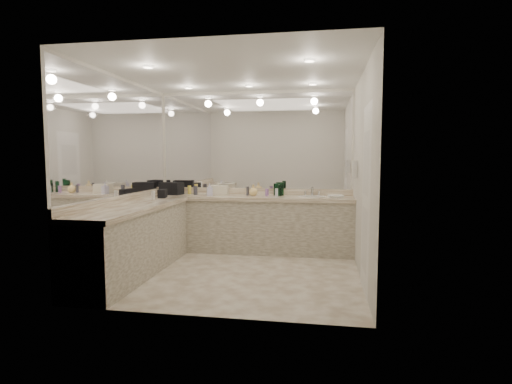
% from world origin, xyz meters
% --- Properties ---
extents(floor, '(3.20, 3.20, 0.00)m').
position_xyz_m(floor, '(0.00, 0.00, 0.00)').
color(floor, beige).
rests_on(floor, ground).
extents(ceiling, '(3.20, 3.20, 0.00)m').
position_xyz_m(ceiling, '(0.00, 0.00, 2.60)').
color(ceiling, white).
rests_on(ceiling, floor).
extents(wall_back, '(3.20, 0.02, 2.60)m').
position_xyz_m(wall_back, '(0.00, 1.50, 1.30)').
color(wall_back, beige).
rests_on(wall_back, floor).
extents(wall_left, '(0.02, 3.00, 2.60)m').
position_xyz_m(wall_left, '(-1.60, 0.00, 1.30)').
color(wall_left, beige).
rests_on(wall_left, floor).
extents(wall_right, '(0.02, 3.00, 2.60)m').
position_xyz_m(wall_right, '(1.60, 0.00, 1.30)').
color(wall_right, beige).
rests_on(wall_right, floor).
extents(vanity_back_base, '(3.20, 0.60, 0.84)m').
position_xyz_m(vanity_back_base, '(0.00, 1.20, 0.42)').
color(vanity_back_base, beige).
rests_on(vanity_back_base, floor).
extents(vanity_back_top, '(3.20, 0.64, 0.06)m').
position_xyz_m(vanity_back_top, '(0.00, 1.19, 0.87)').
color(vanity_back_top, '#F2E4CC').
rests_on(vanity_back_top, vanity_back_base).
extents(vanity_left_base, '(0.60, 2.40, 0.84)m').
position_xyz_m(vanity_left_base, '(-1.30, -0.30, 0.42)').
color(vanity_left_base, beige).
rests_on(vanity_left_base, floor).
extents(vanity_left_top, '(0.64, 2.42, 0.06)m').
position_xyz_m(vanity_left_top, '(-1.29, -0.30, 0.87)').
color(vanity_left_top, '#F2E4CC').
rests_on(vanity_left_top, vanity_left_base).
extents(backsplash_back, '(3.20, 0.04, 0.10)m').
position_xyz_m(backsplash_back, '(0.00, 1.48, 0.95)').
color(backsplash_back, '#F2E4CC').
rests_on(backsplash_back, vanity_back_top).
extents(backsplash_left, '(0.04, 3.00, 0.10)m').
position_xyz_m(backsplash_left, '(-1.58, 0.00, 0.95)').
color(backsplash_left, '#F2E4CC').
rests_on(backsplash_left, vanity_left_top).
extents(mirror_back, '(3.12, 0.01, 1.55)m').
position_xyz_m(mirror_back, '(0.00, 1.49, 1.77)').
color(mirror_back, white).
rests_on(mirror_back, wall_back).
extents(mirror_left, '(0.01, 2.92, 1.55)m').
position_xyz_m(mirror_left, '(-1.59, 0.00, 1.77)').
color(mirror_left, white).
rests_on(mirror_left, wall_left).
extents(sink, '(0.44, 0.44, 0.03)m').
position_xyz_m(sink, '(0.95, 1.20, 0.90)').
color(sink, white).
rests_on(sink, vanity_back_top).
extents(faucet, '(0.24, 0.16, 0.14)m').
position_xyz_m(faucet, '(0.95, 1.41, 0.97)').
color(faucet, silver).
rests_on(faucet, vanity_back_top).
extents(wall_phone, '(0.06, 0.10, 0.24)m').
position_xyz_m(wall_phone, '(1.56, 0.70, 1.35)').
color(wall_phone, white).
rests_on(wall_phone, wall_right).
extents(door, '(0.02, 0.82, 2.10)m').
position_xyz_m(door, '(1.59, -0.50, 1.05)').
color(door, white).
rests_on(door, wall_right).
extents(black_toiletry_bag, '(0.39, 0.28, 0.20)m').
position_xyz_m(black_toiletry_bag, '(-1.35, 1.19, 1.00)').
color(black_toiletry_bag, black).
rests_on(black_toiletry_bag, vanity_back_top).
extents(black_bag_spill, '(0.16, 0.26, 0.13)m').
position_xyz_m(black_bag_spill, '(-1.30, 0.69, 0.97)').
color(black_bag_spill, black).
rests_on(black_bag_spill, vanity_left_top).
extents(cream_cosmetic_case, '(0.29, 0.19, 0.16)m').
position_xyz_m(cream_cosmetic_case, '(-0.56, 1.26, 0.98)').
color(cream_cosmetic_case, beige).
rests_on(cream_cosmetic_case, vanity_back_top).
extents(hand_towel, '(0.25, 0.19, 0.04)m').
position_xyz_m(hand_towel, '(1.32, 1.14, 0.92)').
color(hand_towel, white).
rests_on(hand_towel, vanity_back_top).
extents(lotion_left, '(0.05, 0.05, 0.12)m').
position_xyz_m(lotion_left, '(-1.30, 0.35, 0.96)').
color(lotion_left, white).
rests_on(lotion_left, vanity_left_top).
extents(soap_bottle_a, '(0.10, 0.10, 0.22)m').
position_xyz_m(soap_bottle_a, '(-0.59, 1.30, 1.01)').
color(soap_bottle_a, silver).
rests_on(soap_bottle_a, vanity_back_top).
extents(soap_bottle_b, '(0.12, 0.12, 0.20)m').
position_xyz_m(soap_bottle_b, '(-0.68, 1.12, 1.00)').
color(soap_bottle_b, silver).
rests_on(soap_bottle_b, vanity_back_top).
extents(soap_bottle_c, '(0.15, 0.15, 0.18)m').
position_xyz_m(soap_bottle_c, '(0.02, 1.23, 0.99)').
color(soap_bottle_c, '#FFD984').
rests_on(soap_bottle_c, vanity_back_top).
extents(green_bottle_0, '(0.07, 0.07, 0.18)m').
position_xyz_m(green_bottle_0, '(0.44, 1.26, 0.99)').
color(green_bottle_0, '#104124').
rests_on(green_bottle_0, vanity_back_top).
extents(green_bottle_1, '(0.07, 0.07, 0.19)m').
position_xyz_m(green_bottle_1, '(0.37, 1.33, 1.00)').
color(green_bottle_1, '#104124').
rests_on(green_bottle_1, vanity_back_top).
extents(green_bottle_2, '(0.06, 0.06, 0.22)m').
position_xyz_m(green_bottle_2, '(0.47, 1.30, 1.01)').
color(green_bottle_2, '#104124').
rests_on(green_bottle_2, vanity_back_top).
extents(amenity_bottle_0, '(0.06, 0.06, 0.14)m').
position_xyz_m(amenity_bottle_0, '(-1.08, 1.31, 0.97)').
color(amenity_bottle_0, '#F2D84C').
rests_on(amenity_bottle_0, vanity_back_top).
extents(amenity_bottle_1, '(0.04, 0.04, 0.14)m').
position_xyz_m(amenity_bottle_1, '(-1.27, 1.19, 0.97)').
color(amenity_bottle_1, white).
rests_on(amenity_bottle_1, vanity_back_top).
extents(amenity_bottle_2, '(0.05, 0.05, 0.13)m').
position_xyz_m(amenity_bottle_2, '(0.40, 1.17, 0.96)').
color(amenity_bottle_2, silver).
rests_on(amenity_bottle_2, vanity_back_top).
extents(amenity_bottle_3, '(0.07, 0.07, 0.15)m').
position_xyz_m(amenity_bottle_3, '(-0.95, 1.22, 0.97)').
color(amenity_bottle_3, '#3F3F4C').
rests_on(amenity_bottle_3, vanity_back_top).
extents(amenity_bottle_4, '(0.05, 0.05, 0.14)m').
position_xyz_m(amenity_bottle_4, '(-0.08, 1.25, 0.97)').
color(amenity_bottle_4, '#3F3F4C').
rests_on(amenity_bottle_4, vanity_back_top).
extents(amenity_bottle_5, '(0.06, 0.06, 0.12)m').
position_xyz_m(amenity_bottle_5, '(0.24, 1.22, 0.96)').
color(amenity_bottle_5, '#9966B2').
rests_on(amenity_bottle_5, vanity_back_top).
extents(amenity_bottle_6, '(0.04, 0.04, 0.10)m').
position_xyz_m(amenity_bottle_6, '(-0.66, 1.15, 0.95)').
color(amenity_bottle_6, '#3F3F4C').
rests_on(amenity_bottle_6, vanity_back_top).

